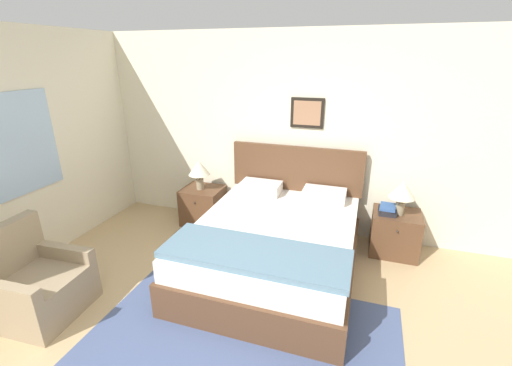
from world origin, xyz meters
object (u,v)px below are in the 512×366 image
(table_lamp_near_window, at_px, (199,169))
(nightstand_by_door, at_px, (395,233))
(nightstand_near_window, at_px, (203,206))
(bed, at_px, (275,245))
(armchair, at_px, (35,286))
(table_lamp_by_door, at_px, (402,191))

(table_lamp_near_window, bearing_deg, nightstand_by_door, 0.58)
(nightstand_by_door, bearing_deg, nightstand_near_window, 180.00)
(bed, bearing_deg, nightstand_by_door, 32.47)
(nightstand_by_door, height_order, table_lamp_near_window, table_lamp_near_window)
(armchair, bearing_deg, table_lamp_near_window, 160.22)
(table_lamp_near_window, bearing_deg, table_lamp_by_door, 0.00)
(table_lamp_by_door, bearing_deg, table_lamp_near_window, 180.00)
(bed, bearing_deg, table_lamp_near_window, 148.71)
(armchair, height_order, table_lamp_near_window, table_lamp_near_window)
(table_lamp_near_window, bearing_deg, armchair, -106.45)
(nightstand_near_window, relative_size, table_lamp_by_door, 1.32)
(nightstand_near_window, distance_m, table_lamp_near_window, 0.56)
(table_lamp_near_window, distance_m, table_lamp_by_door, 2.60)
(bed, xyz_separation_m, nightstand_by_door, (1.29, 0.82, -0.06))
(nightstand_near_window, height_order, table_lamp_by_door, table_lamp_by_door)
(table_lamp_by_door, bearing_deg, nightstand_near_window, 179.42)
(nightstand_near_window, bearing_deg, armchair, -106.68)
(bed, relative_size, armchair, 2.49)
(table_lamp_near_window, height_order, table_lamp_by_door, same)
(nightstand_near_window, bearing_deg, table_lamp_near_window, -122.93)
(bed, relative_size, table_lamp_near_window, 5.16)
(armchair, relative_size, nightstand_near_window, 1.57)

